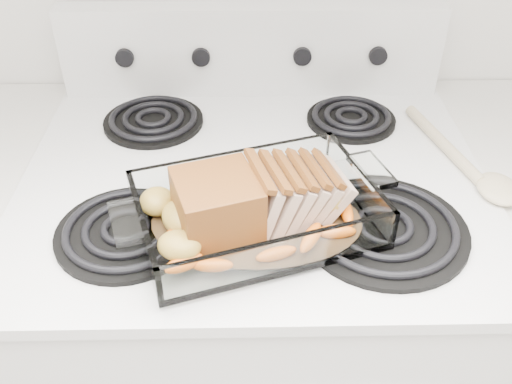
{
  "coord_description": "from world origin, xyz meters",
  "views": [
    {
      "loc": [
        -0.01,
        0.86,
        1.5
      ],
      "look_at": [
        0.0,
        1.52,
        0.99
      ],
      "focal_mm": 40.0,
      "sensor_mm": 36.0,
      "label": 1
    }
  ],
  "objects": [
    {
      "name": "electric_range",
      "position": [
        0.0,
        1.66,
        0.48
      ],
      "size": [
        0.78,
        0.7,
        1.12
      ],
      "color": "silver",
      "rests_on": "ground"
    },
    {
      "name": "baking_dish",
      "position": [
        0.0,
        1.5,
        0.96
      ],
      "size": [
        0.33,
        0.22,
        0.07
      ],
      "rotation": [
        0.0,
        0.0,
        0.31
      ],
      "color": "white",
      "rests_on": "electric_range"
    },
    {
      "name": "pork_roast",
      "position": [
        -0.01,
        1.5,
        0.99
      ],
      "size": [
        0.25,
        0.11,
        0.09
      ],
      "rotation": [
        0.0,
        0.0,
        -0.35
      ],
      "color": "brown",
      "rests_on": "baking_dish"
    },
    {
      "name": "roast_vegetables",
      "position": [
        -0.0,
        1.54,
        0.97
      ],
      "size": [
        0.37,
        0.2,
        0.05
      ],
      "rotation": [
        0.0,
        0.0,
        0.42
      ],
      "color": "#C75218",
      "rests_on": "baking_dish"
    },
    {
      "name": "wooden_spoon",
      "position": [
        0.37,
        1.64,
        0.95
      ],
      "size": [
        0.13,
        0.3,
        0.02
      ],
      "rotation": [
        0.0,
        0.0,
        0.25
      ],
      "color": "beige",
      "rests_on": "electric_range"
    }
  ]
}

